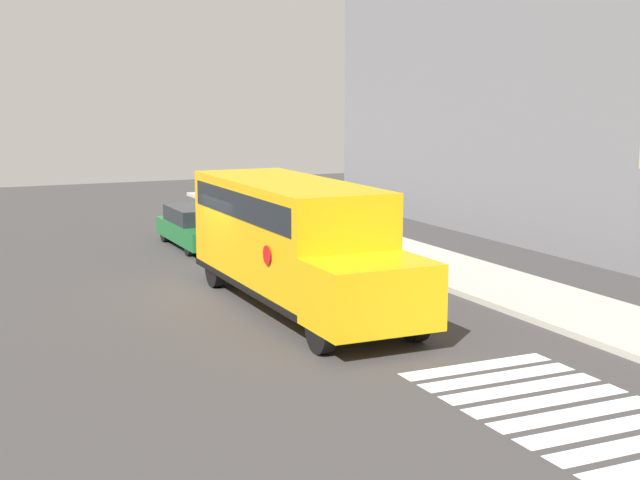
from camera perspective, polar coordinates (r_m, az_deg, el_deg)
The scene contains 6 objects.
ground_plane at distance 23.73m, azimuth -5.33°, elevation -3.28°, with size 60.00×60.00×0.00m, color #3A3838.
sidewalk_strip at distance 26.52m, azimuth 8.05°, elevation -1.81°, with size 44.00×3.00×0.15m.
building_backdrop at distance 30.08m, azimuth 19.09°, elevation 11.94°, with size 32.00×4.00×13.56m.
crosswalk_stripes at distance 15.69m, azimuth 15.13°, elevation -10.28°, with size 5.40×3.20×0.01m.
school_bus at distance 21.72m, azimuth -1.73°, elevation 0.25°, with size 9.05×2.57×3.06m.
parked_car at distance 30.57m, azimuth -7.81°, elevation 0.83°, with size 4.55×1.79×1.34m.
Camera 1 is at (21.87, -7.59, 5.22)m, focal length 50.00 mm.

